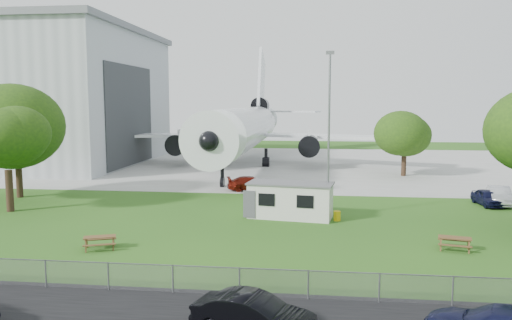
# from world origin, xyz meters

# --- Properties ---
(ground) EXTENTS (160.00, 160.00, 0.00)m
(ground) POSITION_xyz_m (0.00, 0.00, 0.00)
(ground) COLOR #396F1E
(concrete_apron) EXTENTS (120.00, 46.00, 0.03)m
(concrete_apron) POSITION_xyz_m (0.00, 38.00, 0.01)
(concrete_apron) COLOR #B7B7B2
(concrete_apron) RESTS_ON ground
(airliner) EXTENTS (46.36, 47.73, 17.69)m
(airliner) POSITION_xyz_m (-2.00, 35.86, 5.27)
(airliner) COLOR white
(airliner) RESTS_ON ground
(site_cabin) EXTENTS (6.91, 3.58, 2.62)m
(site_cabin) POSITION_xyz_m (5.48, 5.86, 1.31)
(site_cabin) COLOR silver
(site_cabin) RESTS_ON ground
(picnic_west) EXTENTS (2.22, 2.04, 0.76)m
(picnic_west) POSITION_xyz_m (-5.11, -3.45, 0.00)
(picnic_west) COLOR brown
(picnic_west) RESTS_ON ground
(picnic_east) EXTENTS (2.08, 1.86, 0.76)m
(picnic_east) POSITION_xyz_m (15.28, -1.21, 0.00)
(picnic_east) COLOR brown
(picnic_east) RESTS_ON ground
(fence) EXTENTS (58.00, 0.04, 1.30)m
(fence) POSITION_xyz_m (0.00, -9.50, 0.00)
(fence) COLOR gray
(fence) RESTS_ON ground
(lamp_mast) EXTENTS (0.16, 0.16, 12.00)m
(lamp_mast) POSITION_xyz_m (8.20, 6.20, 6.00)
(lamp_mast) COLOR slate
(lamp_mast) RESTS_ON ground
(tree_west_big) EXTENTS (8.86, 8.86, 10.82)m
(tree_west_big) POSITION_xyz_m (-19.04, 10.94, 6.38)
(tree_west_big) COLOR #382619
(tree_west_big) RESTS_ON ground
(tree_west_small) EXTENTS (6.18, 6.18, 8.71)m
(tree_west_small) POSITION_xyz_m (-16.36, 5.37, 5.61)
(tree_west_small) COLOR #382619
(tree_west_small) RESTS_ON ground
(tree_far_apron) EXTENTS (6.20, 6.20, 7.98)m
(tree_far_apron) POSITION_xyz_m (17.42, 28.25, 4.86)
(tree_far_apron) COLOR #382619
(tree_far_apron) RESTS_ON ground
(car_centre_sedan) EXTENTS (4.83, 2.79, 1.50)m
(car_centre_sedan) POSITION_xyz_m (5.08, -13.13, 0.75)
(car_centre_sedan) COLOR black
(car_centre_sedan) RESTS_ON ground
(car_ne_hatch) EXTENTS (1.92, 3.94, 1.30)m
(car_ne_hatch) POSITION_xyz_m (21.39, 12.04, 0.65)
(car_ne_hatch) COLOR black
(car_ne_hatch) RESTS_ON ground
(car_ne_sedan) EXTENTS (2.44, 4.75, 1.49)m
(car_ne_sedan) POSITION_xyz_m (22.48, 12.48, 0.75)
(car_ne_sedan) COLOR #B9BBC1
(car_ne_sedan) RESTS_ON ground
(car_apron_van) EXTENTS (4.96, 2.97, 1.35)m
(car_apron_van) POSITION_xyz_m (1.16, 16.77, 0.67)
(car_apron_van) COLOR maroon
(car_apron_van) RESTS_ON ground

